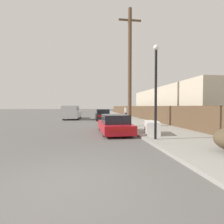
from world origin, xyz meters
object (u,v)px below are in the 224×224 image
(parked_sports_car_red, at_px, (114,124))
(street_lamp, at_px, (156,85))
(discarded_fridge, at_px, (152,128))
(utility_pole, at_px, (130,66))
(car_parked_mid, at_px, (103,115))
(pedestrian, at_px, (126,112))
(pickup_truck, at_px, (72,112))

(parked_sports_car_red, height_order, street_lamp, street_lamp)
(discarded_fridge, distance_m, utility_pole, 6.02)
(car_parked_mid, height_order, pedestrian, pedestrian)
(car_parked_mid, bearing_deg, utility_pole, -78.68)
(pickup_truck, relative_size, street_lamp, 1.27)
(discarded_fridge, bearing_deg, car_parked_mid, 111.45)
(pedestrian, bearing_deg, pickup_truck, 163.72)
(pickup_truck, distance_m, street_lamp, 16.54)
(car_parked_mid, xyz_separation_m, street_lamp, (1.51, -13.53, 2.12))
(pickup_truck, relative_size, pedestrian, 3.46)
(utility_pole, relative_size, pedestrian, 5.62)
(parked_sports_car_red, distance_m, street_lamp, 4.04)
(car_parked_mid, relative_size, utility_pole, 0.44)
(discarded_fridge, relative_size, pickup_truck, 0.30)
(parked_sports_car_red, height_order, pickup_truck, pickup_truck)
(car_parked_mid, height_order, street_lamp, street_lamp)
(street_lamp, height_order, pedestrian, street_lamp)
(parked_sports_car_red, xyz_separation_m, pedestrian, (3.01, 10.52, 0.42))
(car_parked_mid, xyz_separation_m, pickup_truck, (-3.91, 1.98, 0.26))
(street_lamp, bearing_deg, pedestrian, 83.94)
(parked_sports_car_red, bearing_deg, discarded_fridge, -37.65)
(parked_sports_car_red, xyz_separation_m, utility_pole, (1.63, 2.64, 4.35))
(parked_sports_car_red, relative_size, utility_pole, 0.50)
(discarded_fridge, height_order, pedestrian, pedestrian)
(car_parked_mid, relative_size, street_lamp, 0.91)
(pickup_truck, relative_size, utility_pole, 0.61)
(car_parked_mid, relative_size, pedestrian, 2.48)
(car_parked_mid, distance_m, street_lamp, 13.78)
(discarded_fridge, relative_size, car_parked_mid, 0.42)
(discarded_fridge, height_order, utility_pole, utility_pole)
(car_parked_mid, bearing_deg, street_lamp, -83.53)
(utility_pole, distance_m, street_lamp, 6.03)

